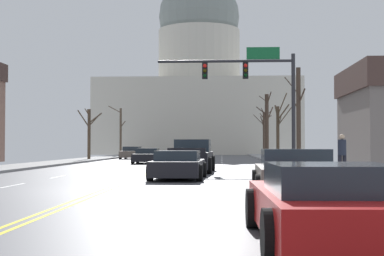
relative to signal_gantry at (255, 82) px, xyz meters
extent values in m
cube|color=#4E4E53|center=(-5.40, -15.81, -5.04)|extent=(14.00, 180.00, 0.06)
cube|color=yellow|center=(-5.52, -15.81, -5.00)|extent=(0.10, 176.40, 0.00)
cube|color=yellow|center=(-5.28, -15.81, -5.00)|extent=(0.10, 176.40, 0.00)
cube|color=silver|center=(-1.90, -24.31, -5.00)|extent=(0.12, 2.20, 0.00)
cube|color=silver|center=(-1.90, -19.11, -5.00)|extent=(0.12, 2.20, 0.00)
cube|color=silver|center=(-1.90, -13.91, -5.00)|extent=(0.12, 2.20, 0.00)
cube|color=silver|center=(-1.90, -8.71, -5.00)|extent=(0.12, 2.20, 0.00)
cube|color=silver|center=(-1.90, -3.51, -5.00)|extent=(0.12, 2.20, 0.00)
cube|color=silver|center=(-1.90, 1.69, -5.00)|extent=(0.12, 2.20, 0.00)
cube|color=silver|center=(-1.90, 6.89, -5.00)|extent=(0.12, 2.20, 0.00)
cube|color=silver|center=(-1.90, 12.09, -5.00)|extent=(0.12, 2.20, 0.00)
cube|color=silver|center=(-1.90, 17.29, -5.00)|extent=(0.12, 2.20, 0.00)
cube|color=silver|center=(-1.90, 22.49, -5.00)|extent=(0.12, 2.20, 0.00)
cube|color=silver|center=(-1.90, 27.69, -5.00)|extent=(0.12, 2.20, 0.00)
cube|color=silver|center=(-1.90, 32.89, -5.00)|extent=(0.12, 2.20, 0.00)
cube|color=silver|center=(-1.90, 38.09, -5.00)|extent=(0.12, 2.20, 0.00)
cube|color=silver|center=(-1.90, 43.29, -5.00)|extent=(0.12, 2.20, 0.00)
cube|color=silver|center=(-1.90, 48.49, -5.00)|extent=(0.12, 2.20, 0.00)
cube|color=silver|center=(-8.90, -13.91, -5.00)|extent=(0.12, 2.20, 0.00)
cube|color=silver|center=(-8.90, -8.71, -5.00)|extent=(0.12, 2.20, 0.00)
cube|color=silver|center=(-8.90, -3.51, -5.00)|extent=(0.12, 2.20, 0.00)
cube|color=silver|center=(-8.90, 1.69, -5.00)|extent=(0.12, 2.20, 0.00)
cube|color=silver|center=(-8.90, 6.89, -5.00)|extent=(0.12, 2.20, 0.00)
cube|color=silver|center=(-8.90, 12.09, -5.00)|extent=(0.12, 2.20, 0.00)
cube|color=silver|center=(-8.90, 17.29, -5.00)|extent=(0.12, 2.20, 0.00)
cube|color=silver|center=(-8.90, 22.49, -5.00)|extent=(0.12, 2.20, 0.00)
cube|color=silver|center=(-8.90, 27.69, -5.00)|extent=(0.12, 2.20, 0.00)
cube|color=silver|center=(-8.90, 32.89, -5.00)|extent=(0.12, 2.20, 0.00)
cube|color=silver|center=(-8.90, 38.09, -5.00)|extent=(0.12, 2.20, 0.00)
cube|color=silver|center=(-8.90, 43.29, -5.00)|extent=(0.12, 2.20, 0.00)
cube|color=silver|center=(-8.90, 48.49, -5.00)|extent=(0.12, 2.20, 0.00)
cylinder|color=#28282D|center=(2.20, 0.01, -1.64)|extent=(0.22, 0.22, 6.46)
cylinder|color=#28282D|center=(-1.70, 0.01, 1.19)|extent=(7.80, 0.16, 0.16)
cube|color=black|center=(-0.53, 0.01, 0.63)|extent=(0.32, 0.28, 0.92)
sphere|color=red|center=(-0.53, -0.15, 0.91)|extent=(0.22, 0.22, 0.22)
sphere|color=#332B05|center=(-0.53, -0.15, 0.63)|extent=(0.22, 0.22, 0.22)
sphere|color=black|center=(-0.53, -0.15, 0.35)|extent=(0.22, 0.22, 0.22)
cube|color=black|center=(-2.87, 0.01, 0.63)|extent=(0.32, 0.28, 0.92)
sphere|color=red|center=(-2.87, -0.15, 0.91)|extent=(0.22, 0.22, 0.22)
sphere|color=#332B05|center=(-2.87, -0.15, 0.63)|extent=(0.22, 0.22, 0.22)
sphere|color=black|center=(-2.87, -0.15, 0.35)|extent=(0.22, 0.22, 0.22)
cube|color=#146033|center=(0.49, 0.03, 1.64)|extent=(1.90, 0.06, 0.70)
cube|color=beige|center=(-5.40, 54.74, 0.45)|extent=(29.68, 18.33, 10.92)
cylinder|color=beige|center=(-5.40, 54.74, 10.00)|extent=(12.54, 12.54, 8.16)
sphere|color=gray|center=(-5.40, 54.74, 16.26)|extent=(12.46, 12.46, 12.46)
cube|color=black|center=(-3.41, -4.28, -4.39)|extent=(2.08, 5.44, 0.79)
cube|color=#1E2833|center=(-3.39, -3.53, -3.68)|extent=(1.81, 1.89, 0.63)
cube|color=black|center=(-3.50, -6.91, -3.89)|extent=(1.75, 0.16, 0.22)
cylinder|color=black|center=(-4.31, -2.64, -4.61)|extent=(0.31, 0.81, 0.80)
cylinder|color=black|center=(-2.41, -2.70, -4.61)|extent=(0.31, 0.81, 0.80)
cylinder|color=black|center=(-4.41, -5.86, -4.61)|extent=(0.31, 0.81, 0.80)
cylinder|color=black|center=(-2.51, -5.93, -4.61)|extent=(0.31, 0.81, 0.80)
cube|color=black|center=(-3.63, -10.04, -4.55)|extent=(1.98, 4.56, 0.59)
cube|color=#232D38|center=(-3.63, -10.24, -4.07)|extent=(1.70, 2.14, 0.38)
cylinder|color=black|center=(-4.53, -8.62, -4.69)|extent=(0.24, 0.65, 0.64)
cylinder|color=black|center=(-2.66, -8.66, -4.69)|extent=(0.24, 0.65, 0.64)
cylinder|color=black|center=(-4.60, -11.41, -4.69)|extent=(0.24, 0.65, 0.64)
cylinder|color=black|center=(-2.73, -11.46, -4.69)|extent=(0.24, 0.65, 0.64)
cube|color=#6B6056|center=(0.01, -17.37, -4.53)|extent=(1.99, 4.49, 0.63)
cube|color=#232D38|center=(0.00, -17.79, -3.99)|extent=(1.70, 1.91, 0.47)
cylinder|color=black|center=(-0.90, -15.97, -4.69)|extent=(0.24, 0.65, 0.64)
cylinder|color=black|center=(0.98, -16.02, -4.69)|extent=(0.24, 0.65, 0.64)
cylinder|color=black|center=(-0.97, -18.73, -4.69)|extent=(0.24, 0.65, 0.64)
cylinder|color=black|center=(0.92, -18.77, -4.69)|extent=(0.24, 0.65, 0.64)
cube|color=#B71414|center=(-0.43, -24.68, -4.57)|extent=(1.93, 4.64, 0.56)
cube|color=#232D38|center=(-0.43, -25.06, -4.09)|extent=(1.66, 2.14, 0.39)
cylinder|color=black|center=(-1.38, -23.28, -4.69)|extent=(0.23, 0.64, 0.64)
cylinder|color=black|center=(0.46, -23.24, -4.69)|extent=(0.23, 0.64, 0.64)
cylinder|color=black|center=(-1.33, -26.13, -4.69)|extent=(0.23, 0.64, 0.64)
cube|color=black|center=(-7.42, 9.25, -4.57)|extent=(1.93, 4.75, 0.56)
cube|color=#232D38|center=(-7.43, 9.55, -4.09)|extent=(1.64, 2.33, 0.40)
cylinder|color=black|center=(-6.48, 7.82, -4.69)|extent=(0.24, 0.65, 0.64)
cylinder|color=black|center=(-8.27, 7.76, -4.69)|extent=(0.24, 0.65, 0.64)
cylinder|color=black|center=(-6.58, 10.73, -4.69)|extent=(0.24, 0.65, 0.64)
cylinder|color=black|center=(-8.36, 10.68, -4.69)|extent=(0.24, 0.65, 0.64)
cube|color=#6B6056|center=(-10.75, 22.90, -4.54)|extent=(1.83, 4.44, 0.62)
cube|color=#232D38|center=(-10.75, 23.04, -4.01)|extent=(1.58, 1.95, 0.43)
cylinder|color=black|center=(-9.88, 21.52, -4.69)|extent=(0.23, 0.64, 0.64)
cylinder|color=black|center=(-11.65, 21.54, -4.69)|extent=(0.23, 0.64, 0.64)
cylinder|color=black|center=(-9.85, 24.26, -4.69)|extent=(0.23, 0.64, 0.64)
cylinder|color=black|center=(-11.62, 24.28, -4.69)|extent=(0.23, 0.64, 0.64)
cylinder|color=#423328|center=(3.26, 37.27, -2.22)|extent=(0.26, 0.26, 5.29)
cylinder|color=#423328|center=(3.65, 36.61, 0.07)|extent=(0.87, 1.40, 0.89)
cylinder|color=#423328|center=(2.61, 36.97, -0.58)|extent=(1.36, 0.69, 1.30)
cylinder|color=#423328|center=(3.04, 36.77, -0.88)|extent=(0.56, 1.12, 1.51)
cylinder|color=#423328|center=(3.07, 37.89, -0.02)|extent=(0.47, 1.30, 0.73)
cylinder|color=#423328|center=(3.73, 37.41, -0.29)|extent=(1.02, 0.38, 0.64)
cylinder|color=#423328|center=(3.02, 36.73, -0.63)|extent=(0.54, 1.15, 0.67)
cylinder|color=#4C3D2D|center=(-13.49, 16.39, -2.69)|extent=(0.27, 0.27, 4.36)
cylinder|color=#4C3D2D|center=(-13.15, 17.04, -1.41)|extent=(0.80, 1.42, 1.21)
cylinder|color=#4C3D2D|center=(-13.95, 16.21, -1.35)|extent=(1.04, 0.49, 1.54)
cylinder|color=#4C3D2D|center=(-13.75, 16.68, -0.76)|extent=(0.61, 0.68, 0.73)
cylinder|color=#4C3D2D|center=(-13.04, 16.82, -1.26)|extent=(1.04, 1.00, 0.97)
cylinder|color=#4C3D2D|center=(-13.40, 15.68, -1.13)|extent=(0.28, 1.47, 1.06)
cylinder|color=#423328|center=(2.74, 26.00, -1.64)|extent=(0.40, 0.40, 6.46)
cylinder|color=#423328|center=(2.92, 25.56, 1.08)|extent=(0.51, 1.03, 1.38)
cylinder|color=#423328|center=(2.21, 26.14, -0.13)|extent=(1.13, 0.39, 0.94)
cylinder|color=#423328|center=(2.44, 25.80, -0.40)|extent=(0.68, 0.50, 1.09)
cylinder|color=#423328|center=(2.32, 25.73, 1.10)|extent=(0.89, 0.61, 0.61)
cylinder|color=#423328|center=(3.08, 26.44, -0.47)|extent=(0.83, 1.02, 1.65)
cylinder|color=#4C3D2D|center=(2.49, 12.03, -2.74)|extent=(0.25, 0.25, 4.25)
cylinder|color=#4C3D2D|center=(2.43, 12.50, -0.99)|extent=(0.24, 1.02, 1.09)
cylinder|color=#4C3D2D|center=(2.79, 11.64, -0.49)|extent=(0.73, 0.89, 1.72)
cylinder|color=#4C3D2D|center=(3.00, 11.88, -1.43)|extent=(1.11, 0.41, 1.46)
cylinder|color=#4C3D2D|center=(2.92, 11.95, -1.08)|extent=(0.96, 0.28, 1.27)
cylinder|color=#4C3D2D|center=(2.59, 11.67, -1.86)|extent=(0.29, 0.80, 1.20)
cylinder|color=#4C3D2D|center=(2.38, 11.43, -1.36)|extent=(0.34, 1.31, 1.27)
cylinder|color=brown|center=(-13.78, 33.51, -2.09)|extent=(0.26, 0.26, 5.56)
cylinder|color=brown|center=(-13.66, 32.92, -1.20)|extent=(0.31, 1.24, 0.90)
cylinder|color=brown|center=(-13.92, 34.24, -0.10)|extent=(0.37, 1.52, 1.19)
cylinder|color=brown|center=(-14.50, 33.48, 0.56)|extent=(1.50, 0.17, 0.86)
cylinder|color=brown|center=(-13.58, 33.92, -1.18)|extent=(0.53, 0.92, 0.82)
cylinder|color=#423328|center=(3.03, 4.05, -1.76)|extent=(0.29, 0.29, 6.21)
cylinder|color=#423328|center=(3.20, 3.77, -0.57)|extent=(0.46, 0.67, 1.05)
cylinder|color=#423328|center=(2.94, 4.52, -1.06)|extent=(0.29, 1.01, 0.59)
cylinder|color=#423328|center=(3.07, 4.59, 0.59)|extent=(0.16, 1.13, 0.73)
cylinder|color=#423328|center=(2.55, 3.66, 0.13)|extent=(1.02, 0.84, 1.04)
cylinder|color=black|center=(2.93, -9.13, -4.45)|extent=(0.16, 0.16, 0.84)
cylinder|color=black|center=(3.12, -9.13, -4.45)|extent=(0.16, 0.16, 0.84)
cylinder|color=#232838|center=(3.02, -9.13, -3.75)|extent=(0.34, 0.34, 0.65)
sphere|color=#D6B28E|center=(3.02, -9.13, -3.31)|extent=(0.22, 0.22, 0.22)
camera|label=1|loc=(-1.90, -32.66, -3.65)|focal=53.16mm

